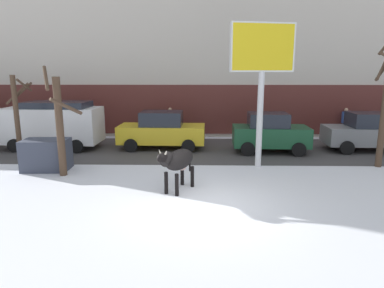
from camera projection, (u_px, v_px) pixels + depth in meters
The scene contains 15 objects.
ground_plane at pixel (202, 205), 9.87m from camera, with size 120.00×120.00×0.00m, color white.
road_strip at pixel (201, 150), 16.79m from camera, with size 60.00×5.60×0.01m, color #423F3F.
building_facade at pixel (201, 27), 21.69m from camera, with size 44.00×6.10×13.00m.
cow_black at pixel (178, 161), 10.88m from camera, with size 1.26×1.87×1.54m.
billboard at pixel (262, 56), 13.00m from camera, with size 2.51×0.68×5.56m.
car_white_van at pixel (53, 124), 16.91m from camera, with size 4.66×2.24×2.32m.
car_yellow_sedan at pixel (162, 130), 16.94m from camera, with size 4.26×2.09×1.84m.
car_darkgreen_hatchback at pixel (270, 133), 16.19m from camera, with size 3.55×2.01×1.86m.
car_grey_sedan at pixel (370, 132), 16.47m from camera, with size 4.26×2.09×1.84m.
pedestrian_near_billboard at pixel (54, 122), 19.88m from camera, with size 0.36×0.24×1.73m.
pedestrian_by_cars at pixel (170, 122), 19.73m from camera, with size 0.36×0.24×1.73m.
pedestrian_far_left at pixel (345, 123), 19.51m from camera, with size 0.36×0.24×1.73m.
bare_tree_left_lot at pixel (60, 124), 12.30m from camera, with size 1.36×1.05×3.96m.
bare_tree_far_back at pixel (18, 113), 14.78m from camera, with size 1.33×1.25×3.62m.
dumpster at pixel (46, 155), 13.31m from camera, with size 1.70×1.10×1.20m, color #383D4C.
Camera 1 is at (-0.07, -9.29, 3.79)m, focal length 32.18 mm.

